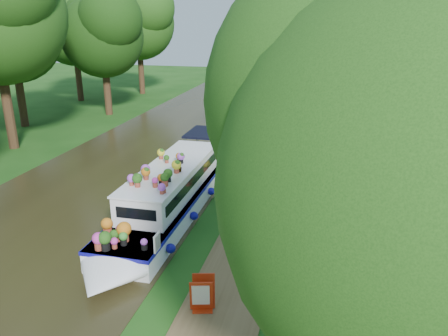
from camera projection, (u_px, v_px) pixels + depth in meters
ground at (238, 195)px, 19.16m from camera, size 100.00×100.00×0.00m
canal_water at (113, 183)px, 20.48m from camera, size 10.00×100.00×0.02m
towpath at (265, 197)px, 18.89m from camera, size 2.20×100.00×0.03m
plant_boat at (173, 190)px, 17.47m from camera, size 2.29×13.52×2.26m
tree_near_overhang at (340, 36)px, 18.97m from camera, size 5.52×5.28×8.99m
tree_near_mid at (348, 32)px, 29.91m from camera, size 6.90×6.60×9.40m
tree_near_far at (340, 21)px, 39.93m from camera, size 7.59×7.26×10.30m
tree_far_c at (102, 29)px, 32.95m from camera, size 7.13×6.82×9.59m
tree_far_d at (138, 17)px, 42.19m from camera, size 8.05×7.70×10.85m
tree_far_g at (11, 27)px, 29.16m from camera, size 7.36×7.04×9.95m
tree_far_h at (73, 20)px, 38.57m from camera, size 7.82×7.48×10.49m
second_boat at (249, 105)px, 35.71m from camera, size 2.12×7.27×1.41m
sandwich_board at (202, 295)px, 11.49m from camera, size 0.64×0.61×0.96m
pedestrian_pink at (301, 95)px, 38.26m from camera, size 0.66×0.45×1.73m
pedestrian_dark at (309, 95)px, 38.01m from camera, size 1.15×1.07×1.90m
verge_plant at (239, 166)px, 22.09m from camera, size 0.49×0.44×0.48m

